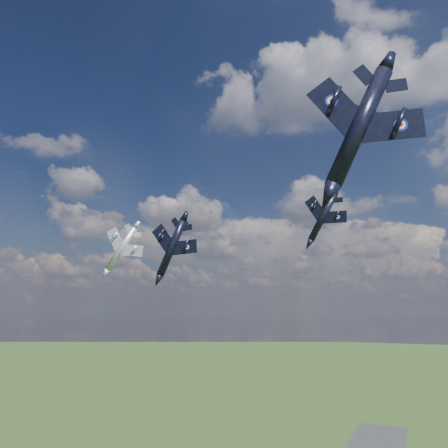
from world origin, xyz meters
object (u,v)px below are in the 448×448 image
at_px(jet_right_navy, 359,127).
at_px(jet_left_silver, 121,249).
at_px(jet_lead_navy, 172,248).
at_px(jet_high_navy, 323,217).

height_order(jet_right_navy, jet_left_silver, jet_right_navy).
height_order(jet_lead_navy, jet_left_silver, jet_left_silver).
xyz_separation_m(jet_lead_navy, jet_high_navy, (21.81, 22.89, 8.06)).
xyz_separation_m(jet_right_navy, jet_left_silver, (-55.42, 40.51, -1.63)).
xyz_separation_m(jet_lead_navy, jet_left_silver, (-19.46, 10.95, 2.39)).
distance_m(jet_right_navy, jet_high_navy, 54.49).
xyz_separation_m(jet_lead_navy, jet_right_navy, (35.97, -29.57, 4.02)).
relative_size(jet_high_navy, jet_left_silver, 0.99).
bearing_deg(jet_left_silver, jet_lead_navy, -41.90).
height_order(jet_lead_navy, jet_high_navy, jet_high_navy).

